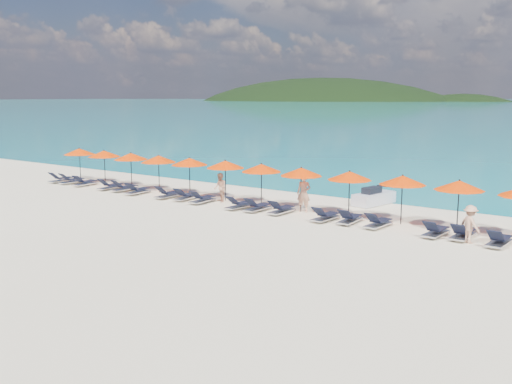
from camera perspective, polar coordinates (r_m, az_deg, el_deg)
The scene contains 36 objects.
ground at distance 25.09m, azimuth -4.02°, elevation -3.63°, with size 1400.00×1400.00×0.00m, color beige.
headland_main at distance 643.23m, azimuth 6.32°, elevation 5.66°, with size 374.00×242.00×126.50m.
headland_small at distance 603.36m, azimuth 19.83°, elevation 5.18°, with size 162.00×126.00×85.50m.
jetski at distance 30.95m, azimuth 11.68°, elevation -0.54°, with size 1.50×2.80×0.95m.
beachgoer_a at distance 28.40m, azimuth 4.80°, elevation -0.12°, with size 0.70×0.46×1.91m, color tan.
beachgoer_b at distance 31.08m, azimuth -3.61°, elevation 0.44°, with size 0.77×0.44×1.59m, color tan.
beachgoer_c at distance 23.91m, azimuth 20.63°, elevation -3.04°, with size 0.98×0.45×1.51m, color tan.
umbrella_0 at distance 40.35m, azimuth -17.25°, elevation 3.89°, with size 2.10×2.10×2.28m.
umbrella_1 at distance 38.36m, azimuth -14.95°, elevation 3.72°, with size 2.10×2.10×2.28m.
umbrella_2 at distance 36.32m, azimuth -12.41°, elevation 3.51°, with size 2.10×2.10×2.28m.
umbrella_3 at distance 34.46m, azimuth -9.72°, elevation 3.27°, with size 2.10×2.10×2.28m.
umbrella_4 at distance 32.86m, azimuth -6.68°, elevation 3.05°, with size 2.10×2.10×2.28m.
umbrella_5 at distance 31.32m, azimuth -3.09°, elevation 2.78°, with size 2.10×2.10×2.28m.
umbrella_6 at distance 29.72m, azimuth 0.54°, elevation 2.42°, with size 2.10×2.10×2.28m.
umbrella_7 at distance 28.27m, azimuth 4.55°, elevation 2.02°, with size 2.10×2.10×2.28m.
umbrella_8 at distance 27.20m, azimuth 9.34°, elevation 1.62°, with size 2.10×2.10×2.28m.
umbrella_9 at distance 26.25m, azimuth 14.44°, elevation 1.16°, with size 2.10×2.10×2.28m.
umbrella_10 at distance 25.42m, azimuth 19.66°, elevation 0.63°, with size 2.10×2.10×2.28m.
lounger_0 at distance 40.23m, azimuth -18.93°, elevation 1.23°, with size 0.63×1.70×0.66m.
lounger_1 at distance 39.40m, azimuth -17.96°, elevation 1.11°, with size 0.69×1.73×0.66m.
lounger_2 at distance 38.21m, azimuth -16.76°, elevation 0.92°, with size 0.77×1.75×0.66m.
lounger_3 at distance 36.30m, azimuth -14.39°, elevation 0.59°, with size 0.67×1.72×0.66m.
lounger_4 at distance 35.43m, azimuth -13.03°, elevation 0.43°, with size 0.75×1.74×0.66m.
lounger_5 at distance 34.22m, azimuth -11.78°, elevation 0.15°, with size 0.73×1.74×0.66m.
lounger_6 at distance 32.59m, azimuth -8.77°, elevation -0.22°, with size 0.69×1.73×0.66m.
lounger_7 at distance 31.84m, azimuth -7.03°, elevation -0.41°, with size 0.79×1.75×0.66m.
lounger_8 at distance 30.86m, azimuth -5.39°, elevation -0.70°, with size 0.66×1.71×0.66m.
lounger_9 at distance 29.16m, azimuth -1.66°, elevation -1.27°, with size 0.78×1.75×0.66m.
lounger_10 at distance 28.58m, azimuth 0.17°, elevation -1.49°, with size 0.69×1.72×0.66m.
lounger_11 at distance 27.96m, azimuth 2.55°, elevation -1.75°, with size 0.66×1.71×0.66m.
lounger_12 at distance 26.55m, azimuth 6.96°, elevation -2.42°, with size 0.76×1.75×0.66m.
lounger_13 at distance 26.22m, azimuth 9.37°, elevation -2.63°, with size 0.71×1.73×0.66m.
lounger_14 at distance 25.62m, azimuth 12.11°, elevation -3.01°, with size 0.75×1.74×0.66m.
lounger_15 at distance 24.65m, azimuth 17.52°, elevation -3.74°, with size 0.72×1.73×0.66m.
lounger_16 at distance 24.53m, azimuth 19.96°, elevation -3.94°, with size 0.66×1.71×0.66m.
lounger_17 at distance 23.93m, azimuth 23.14°, elevation -4.47°, with size 0.71×1.73×0.66m.
Camera 1 is at (15.66, -18.74, 5.74)m, focal length 40.00 mm.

